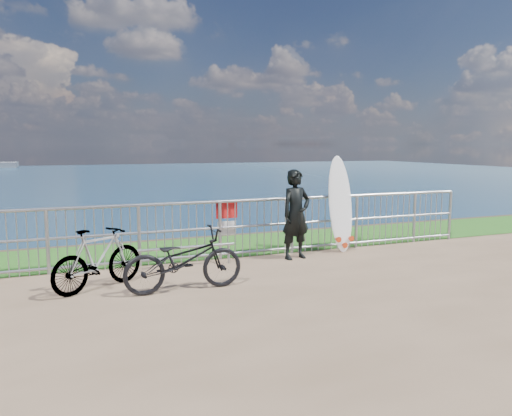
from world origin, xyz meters
name	(u,v)px	position (x,y,z in m)	size (l,w,h in m)	color
grass_strip	(227,246)	(0.00, 2.70, 0.01)	(120.00, 120.00, 0.00)	#225F1A
railing	(246,227)	(0.01, 1.60, 0.58)	(10.06, 0.10, 1.13)	#999CA1
surfer	(296,214)	(0.86, 1.14, 0.85)	(0.62, 0.41, 1.69)	black
surfboard	(341,207)	(2.01, 1.44, 0.90)	(0.54, 0.48, 1.95)	white
bicycle_near	(184,260)	(-1.62, -0.15, 0.47)	(0.62, 1.78, 0.93)	black
bicycle_far	(98,259)	(-2.79, 0.40, 0.47)	(0.44, 1.56, 0.93)	black
bike_rack	(184,250)	(-1.27, 1.24, 0.32)	(1.84, 0.05, 0.38)	#999CA1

